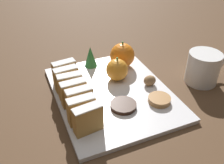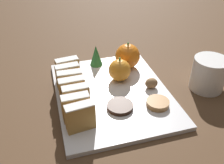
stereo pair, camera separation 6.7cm
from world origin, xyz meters
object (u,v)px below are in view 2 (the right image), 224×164
at_px(walnut, 151,83).
at_px(chocolate_cookie, 119,106).
at_px(coffee_mug, 209,74).
at_px(orange_near, 128,56).
at_px(orange_far, 120,70).

xyz_separation_m(walnut, chocolate_cookie, (-0.11, -0.06, -0.01)).
bearing_deg(chocolate_cookie, coffee_mug, 6.58).
distance_m(walnut, chocolate_cookie, 0.13).
relative_size(chocolate_cookie, coffee_mug, 0.53).
bearing_deg(orange_near, orange_far, -126.06).
relative_size(orange_near, chocolate_cookie, 1.27).
bearing_deg(orange_near, chocolate_cookie, -114.75).
height_order(orange_far, coffee_mug, coffee_mug).
bearing_deg(coffee_mug, chocolate_cookie, -173.42).
bearing_deg(orange_far, orange_near, 53.94).
relative_size(walnut, coffee_mug, 0.28).
height_order(orange_far, walnut, orange_far).
bearing_deg(chocolate_cookie, orange_near, 65.25).
xyz_separation_m(orange_far, walnut, (0.07, -0.06, -0.02)).
xyz_separation_m(chocolate_cookie, coffee_mug, (0.27, 0.03, 0.03)).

